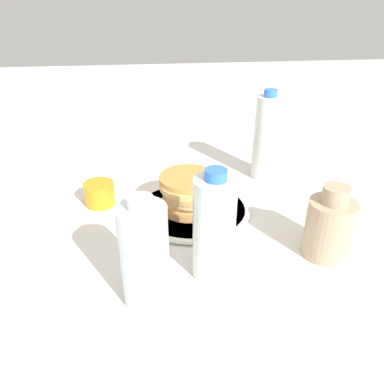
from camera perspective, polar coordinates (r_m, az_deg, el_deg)
name	(u,v)px	position (r m, az deg, el deg)	size (l,w,h in m)	color
ground_plane	(189,216)	(0.87, -0.41, -3.75)	(4.00, 4.00, 0.00)	silver
plate	(192,209)	(0.88, 0.00, -2.68)	(0.27, 0.27, 0.01)	silver
pancake_stack	(191,193)	(0.86, -0.19, -0.09)	(0.14, 0.15, 0.08)	tan
juice_glass	(100,194)	(0.93, -13.90, -0.24)	(0.07, 0.07, 0.06)	orange
cream_jug	(329,226)	(0.77, 20.19, -4.93)	(0.09, 0.09, 0.15)	tan
water_bottle_near	(144,255)	(0.61, -7.26, -9.48)	(0.08, 0.08, 0.20)	silver
water_bottle_mid	(214,228)	(0.65, 3.38, -5.50)	(0.07, 0.07, 0.21)	silver
water_bottle_far	(266,138)	(1.03, 11.26, 8.13)	(0.07, 0.07, 0.24)	silver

